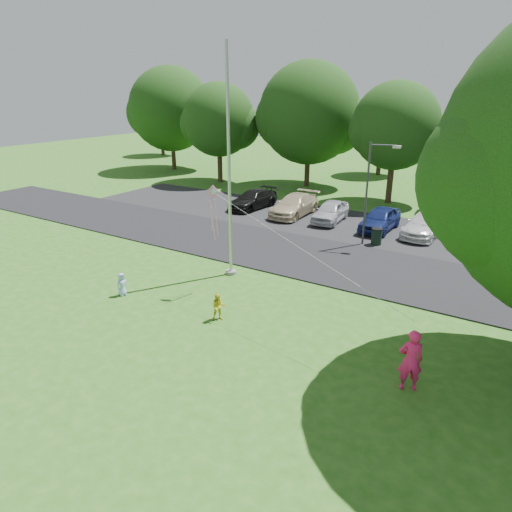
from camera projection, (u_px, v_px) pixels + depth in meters
The scene contains 13 objects.
ground at pixel (231, 342), 15.66m from camera, with size 120.00×120.00×0.00m, color #295F19.
park_road at pixel (334, 262), 22.79m from camera, with size 60.00×6.00×0.06m, color black.
parking_strip at pixel (377, 229), 27.94m from camera, with size 42.00×7.00×0.06m, color black.
flagpole at pixel (229, 186), 19.93m from camera, with size 0.50×0.50×10.00m.
street_lamp at pixel (372, 185), 24.09m from camera, with size 1.55×0.53×5.58m.
trash_can at pixel (377, 237), 25.06m from camera, with size 0.61×0.61×0.97m.
tree_row at pixel (446, 125), 32.09m from camera, with size 64.35×11.94×10.88m.
horizon_trees at pixel (497, 136), 38.99m from camera, with size 77.46×7.20×7.02m.
parked_cars at pixel (385, 219), 27.63m from camera, with size 20.51×4.94×1.38m.
woman at pixel (411, 360), 12.91m from camera, with size 0.70×0.46×1.91m, color #FF216F.
child_yellow at pixel (218, 307), 16.97m from camera, with size 0.52×0.40×1.07m, color yellow.
child_blue at pixel (122, 284), 19.01m from camera, with size 0.48×0.32×0.99m, color #A6C6FF.
kite at pixel (219, 206), 18.05m from camera, with size 9.07×2.75×2.41m.
Camera 1 is at (8.04, -11.08, 8.21)m, focal length 32.00 mm.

